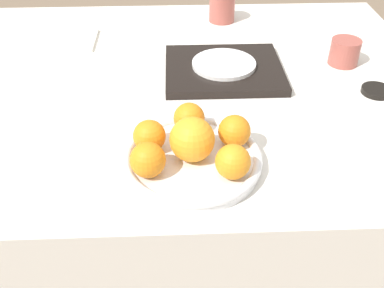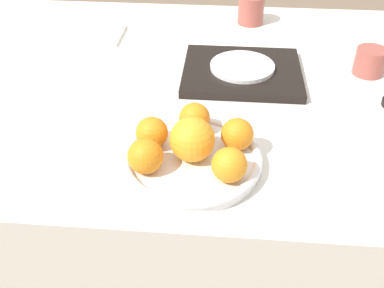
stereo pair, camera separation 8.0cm
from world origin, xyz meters
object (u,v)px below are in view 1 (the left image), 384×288
serving_tray (224,69)px  napkin (73,40)px  orange_4 (233,162)px  orange_3 (234,131)px  side_plate (224,64)px  orange_5 (189,118)px  orange_2 (149,136)px  orange_0 (192,139)px  orange_1 (148,160)px  soy_dish (377,91)px  cup_1 (222,8)px  cup_0 (345,52)px  fruit_platter (192,160)px

serving_tray → napkin: bearing=153.8°
orange_4 → orange_3: bearing=81.7°
orange_4 → side_plate: size_ratio=0.40×
orange_3 → orange_5: 0.09m
orange_2 → napkin: orange_2 is taller
orange_0 → orange_1: 0.09m
orange_4 → orange_5: 0.15m
serving_tray → soy_dish: bearing=-17.6°
cup_1 → napkin: bearing=-162.9°
orange_2 → orange_5: size_ratio=0.99×
orange_2 → cup_0: bearing=36.8°
side_plate → napkin: bearing=153.8°
side_plate → cup_1: bearing=85.5°
orange_5 → soy_dish: (0.44, 0.16, -0.04)m
orange_0 → napkin: (-0.31, 0.55, -0.06)m
orange_0 → orange_2: bearing=160.3°
orange_0 → side_plate: 0.36m
orange_0 → orange_1: bearing=-151.5°
fruit_platter → orange_1: (-0.08, -0.04, 0.04)m
fruit_platter → napkin: (-0.31, 0.55, -0.01)m
orange_2 → serving_tray: 0.36m
orange_3 → orange_5: size_ratio=1.00×
orange_4 → serving_tray: size_ratio=0.22×
fruit_platter → serving_tray: (0.09, 0.35, -0.00)m
orange_4 → soy_dish: 0.47m
orange_1 → orange_4: size_ratio=1.02×
orange_5 → cup_1: 0.61m
orange_0 → side_plate: orange_0 is taller
orange_1 → orange_3: (0.16, 0.08, -0.00)m
cup_0 → side_plate: bearing=-173.1°
orange_0 → orange_5: 0.08m
fruit_platter → side_plate: bearing=75.2°
orange_2 → orange_5: (0.07, 0.05, 0.00)m
cup_0 → soy_dish: (0.03, -0.15, -0.03)m
orange_5 → serving_tray: size_ratio=0.21×
orange_3 → orange_4: same height
orange_5 → orange_4: bearing=-62.6°
napkin → orange_0: bearing=-60.4°
fruit_platter → soy_dish: size_ratio=3.70×
orange_1 → fruit_platter: bearing=28.1°
serving_tray → napkin: 0.45m
orange_0 → soy_dish: size_ratio=1.17×
orange_3 → cup_0: orange_3 is taller
orange_0 → serving_tray: orange_0 is taller
orange_2 → soy_dish: 0.56m
orange_1 → side_plate: (0.17, 0.39, -0.03)m
fruit_platter → orange_2: size_ratio=4.25×
orange_1 → cup_1: 0.75m
orange_4 → napkin: (-0.38, 0.60, -0.05)m
fruit_platter → orange_5: bearing=91.5°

